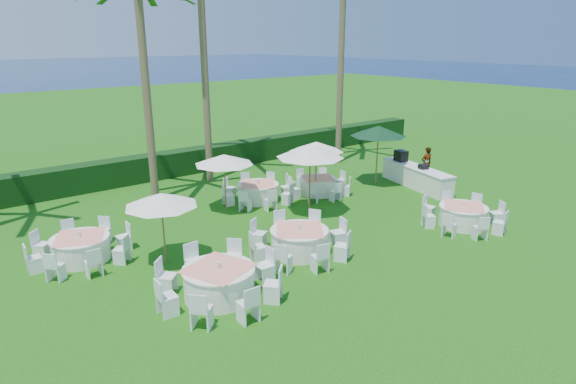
{
  "coord_description": "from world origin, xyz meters",
  "views": [
    {
      "loc": [
        -9.64,
        -9.73,
        6.48
      ],
      "look_at": [
        0.3,
        3.1,
        1.3
      ],
      "focal_mm": 30.0,
      "sensor_mm": 36.0,
      "label": 1
    }
  ],
  "objects_px": {
    "banquet_table_b": "(299,241)",
    "umbrella_d": "(316,147)",
    "banquet_table_a": "(219,282)",
    "banquet_table_e": "(258,192)",
    "umbrella_b": "(310,151)",
    "umbrella_a": "(161,200)",
    "banquet_table_f": "(318,185)",
    "umbrella_c": "(224,159)",
    "buffet_table": "(416,176)",
    "banquet_table_d": "(81,248)",
    "umbrella_green": "(378,131)",
    "banquet_table_c": "(463,215)",
    "staff_person": "(426,164)"
  },
  "relations": [
    {
      "from": "banquet_table_f",
      "to": "staff_person",
      "type": "bearing_deg",
      "value": -15.87
    },
    {
      "from": "banquet_table_b",
      "to": "umbrella_a",
      "type": "distance_m",
      "value": 4.41
    },
    {
      "from": "umbrella_c",
      "to": "buffet_table",
      "type": "xyz_separation_m",
      "value": [
        8.5,
        -2.58,
        -1.55
      ]
    },
    {
      "from": "banquet_table_c",
      "to": "buffet_table",
      "type": "height_order",
      "value": "buffet_table"
    },
    {
      "from": "banquet_table_e",
      "to": "banquet_table_c",
      "type": "bearing_deg",
      "value": -58.13
    },
    {
      "from": "umbrella_b",
      "to": "banquet_table_c",
      "type": "bearing_deg",
      "value": -50.93
    },
    {
      "from": "umbrella_green",
      "to": "buffet_table",
      "type": "height_order",
      "value": "umbrella_green"
    },
    {
      "from": "umbrella_a",
      "to": "umbrella_c",
      "type": "distance_m",
      "value": 4.9
    },
    {
      "from": "banquet_table_b",
      "to": "umbrella_a",
      "type": "relative_size",
      "value": 1.45
    },
    {
      "from": "banquet_table_e",
      "to": "umbrella_a",
      "type": "xyz_separation_m",
      "value": [
        -5.52,
        -3.14,
        1.63
      ]
    },
    {
      "from": "umbrella_c",
      "to": "umbrella_green",
      "type": "xyz_separation_m",
      "value": [
        7.43,
        -1.14,
        0.43
      ]
    },
    {
      "from": "banquet_table_a",
      "to": "banquet_table_e",
      "type": "relative_size",
      "value": 1.1
    },
    {
      "from": "banquet_table_b",
      "to": "buffet_table",
      "type": "distance_m",
      "value": 9.05
    },
    {
      "from": "banquet_table_b",
      "to": "staff_person",
      "type": "bearing_deg",
      "value": 15.22
    },
    {
      "from": "umbrella_c",
      "to": "staff_person",
      "type": "xyz_separation_m",
      "value": [
        9.76,
        -2.19,
        -1.26
      ]
    },
    {
      "from": "umbrella_b",
      "to": "umbrella_d",
      "type": "height_order",
      "value": "umbrella_b"
    },
    {
      "from": "umbrella_green",
      "to": "buffet_table",
      "type": "xyz_separation_m",
      "value": [
        1.07,
        -1.44,
        -1.98
      ]
    },
    {
      "from": "banquet_table_b",
      "to": "banquet_table_f",
      "type": "bearing_deg",
      "value": 43.43
    },
    {
      "from": "banquet_table_f",
      "to": "umbrella_c",
      "type": "distance_m",
      "value": 4.64
    },
    {
      "from": "banquet_table_c",
      "to": "umbrella_green",
      "type": "distance_m",
      "value": 6.14
    },
    {
      "from": "banquet_table_d",
      "to": "umbrella_c",
      "type": "xyz_separation_m",
      "value": [
        5.83,
        1.21,
        1.66
      ]
    },
    {
      "from": "buffet_table",
      "to": "umbrella_c",
      "type": "bearing_deg",
      "value": 163.11
    },
    {
      "from": "banquet_table_b",
      "to": "umbrella_b",
      "type": "height_order",
      "value": "umbrella_b"
    },
    {
      "from": "banquet_table_c",
      "to": "umbrella_a",
      "type": "xyz_separation_m",
      "value": [
        -9.79,
        3.72,
        1.63
      ]
    },
    {
      "from": "banquet_table_b",
      "to": "buffet_table",
      "type": "bearing_deg",
      "value": 14.9
    },
    {
      "from": "banquet_table_e",
      "to": "staff_person",
      "type": "bearing_deg",
      "value": -16.06
    },
    {
      "from": "banquet_table_e",
      "to": "banquet_table_f",
      "type": "distance_m",
      "value": 2.75
    },
    {
      "from": "banquet_table_f",
      "to": "umbrella_a",
      "type": "distance_m",
      "value": 8.65
    },
    {
      "from": "umbrella_a",
      "to": "umbrella_d",
      "type": "bearing_deg",
      "value": 14.97
    },
    {
      "from": "banquet_table_c",
      "to": "staff_person",
      "type": "bearing_deg",
      "value": 49.57
    },
    {
      "from": "banquet_table_f",
      "to": "umbrella_green",
      "type": "relative_size",
      "value": 1.04
    },
    {
      "from": "banquet_table_b",
      "to": "umbrella_d",
      "type": "distance_m",
      "value": 6.02
    },
    {
      "from": "banquet_table_a",
      "to": "umbrella_green",
      "type": "xyz_separation_m",
      "value": [
        11.04,
        4.58,
        2.05
      ]
    },
    {
      "from": "banquet_table_f",
      "to": "umbrella_b",
      "type": "bearing_deg",
      "value": -138.59
    },
    {
      "from": "banquet_table_e",
      "to": "banquet_table_d",
      "type": "bearing_deg",
      "value": -169.65
    },
    {
      "from": "banquet_table_c",
      "to": "umbrella_green",
      "type": "xyz_separation_m",
      "value": [
        1.52,
        5.57,
        2.09
      ]
    },
    {
      "from": "banquet_table_a",
      "to": "umbrella_green",
      "type": "relative_size",
      "value": 1.22
    },
    {
      "from": "banquet_table_a",
      "to": "banquet_table_e",
      "type": "distance_m",
      "value": 7.88
    },
    {
      "from": "banquet_table_c",
      "to": "banquet_table_e",
      "type": "distance_m",
      "value": 8.08
    },
    {
      "from": "banquet_table_a",
      "to": "umbrella_c",
      "type": "xyz_separation_m",
      "value": [
        3.61,
        5.72,
        1.62
      ]
    },
    {
      "from": "banquet_table_d",
      "to": "banquet_table_e",
      "type": "relative_size",
      "value": 1.0
    },
    {
      "from": "banquet_table_e",
      "to": "umbrella_d",
      "type": "distance_m",
      "value": 3.07
    },
    {
      "from": "umbrella_a",
      "to": "umbrella_b",
      "type": "distance_m",
      "value": 6.28
    },
    {
      "from": "umbrella_d",
      "to": "buffet_table",
      "type": "bearing_deg",
      "value": -19.91
    },
    {
      "from": "banquet_table_c",
      "to": "umbrella_a",
      "type": "height_order",
      "value": "umbrella_a"
    },
    {
      "from": "umbrella_green",
      "to": "banquet_table_f",
      "type": "bearing_deg",
      "value": 170.74
    },
    {
      "from": "banquet_table_a",
      "to": "banquet_table_d",
      "type": "xyz_separation_m",
      "value": [
        -2.22,
        4.51,
        -0.04
      ]
    },
    {
      "from": "umbrella_c",
      "to": "buffet_table",
      "type": "relative_size",
      "value": 0.55
    },
    {
      "from": "umbrella_b",
      "to": "umbrella_a",
      "type": "bearing_deg",
      "value": -173.9
    },
    {
      "from": "umbrella_a",
      "to": "umbrella_b",
      "type": "height_order",
      "value": "umbrella_b"
    }
  ]
}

